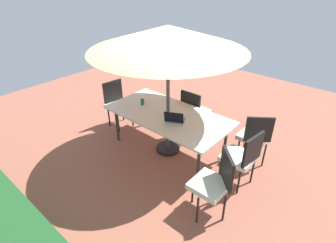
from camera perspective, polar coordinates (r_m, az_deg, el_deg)
The scene contains 10 objects.
ground_plane at distance 5.09m, azimuth 0.00°, elevation -6.12°, with size 10.00×10.00×0.02m, color #935442.
dining_table at distance 4.69m, azimuth 0.00°, elevation 1.14°, with size 2.22×1.11×0.77m.
patio_umbrella at distance 4.20m, azimuth 0.00°, elevation 17.37°, with size 2.49×2.49×2.27m.
chair_northwest at distance 3.66m, azimuth 9.91°, elevation -12.51°, with size 0.59×0.59×0.98m.
chair_east at distance 5.68m, azimuth -10.77°, elevation 4.10°, with size 0.48×0.47×0.98m.
chair_south at distance 5.28m, azimuth 5.64°, elevation 2.39°, with size 0.46×0.46×0.98m.
chair_southwest at distance 4.72m, azimuth 18.17°, elevation -2.80°, with size 0.58×0.58×0.98m.
chair_west at distance 4.17m, azimuth 15.66°, elevation -7.14°, with size 0.49×0.48×0.98m.
laptop at distance 4.41m, azimuth 1.44°, elevation 0.53°, with size 0.40×0.36×0.21m.
cup at distance 4.98m, azimuth -5.52°, elevation 4.21°, with size 0.07×0.07×0.12m, color #286B33.
Camera 1 is at (-2.67, 3.11, 3.01)m, focal length 28.39 mm.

